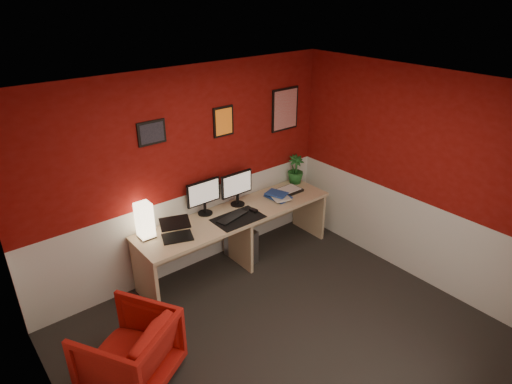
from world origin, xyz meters
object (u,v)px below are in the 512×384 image
monitor_left (204,192)px  pc_tower (241,243)px  desk (238,238)px  potted_plant (296,169)px  zen_tray (288,191)px  shoji_lamp (145,222)px  armchair (129,351)px  laptop (177,229)px  monitor_right (237,184)px

monitor_left → pc_tower: 0.91m
desk → potted_plant: 1.32m
zen_tray → potted_plant: size_ratio=0.87×
shoji_lamp → potted_plant: bearing=0.7°
desk → zen_tray: zen_tray is taller
potted_plant → monitor_left: bearing=179.1°
zen_tray → armchair: (-2.75, -0.92, -0.41)m
zen_tray → potted_plant: bearing=30.1°
laptop → potted_plant: bearing=26.9°
monitor_right → potted_plant: bearing=1.8°
potted_plant → shoji_lamp: bearing=-179.3°
desk → monitor_right: bearing=50.9°
desk → monitor_left: bearing=143.3°
potted_plant → pc_tower: 1.30m
shoji_lamp → monitor_left: monitor_left is taller
laptop → monitor_right: (1.00, 0.22, 0.18)m
monitor_right → potted_plant: (1.04, 0.03, -0.09)m
shoji_lamp → pc_tower: (1.21, -0.12, -0.70)m
monitor_right → monitor_left: bearing=173.0°
zen_tray → armchair: bearing=-161.6°
monitor_left → laptop: bearing=-153.0°
monitor_right → armchair: bearing=-152.4°
laptop → armchair: laptop is taller
laptop → monitor_right: monitor_right is taller
armchair → desk: bearing=175.0°
shoji_lamp → pc_tower: size_ratio=0.89×
potted_plant → armchair: (-3.03, -1.08, -0.59)m
potted_plant → desk: bearing=-170.0°
desk → shoji_lamp: 1.27m
desk → laptop: (-0.86, -0.05, 0.47)m
laptop → monitor_right: 1.04m
desk → monitor_right: size_ratio=4.48×
pc_tower → armchair: armchair is taller
desk → monitor_left: size_ratio=4.48×
desk → monitor_right: monitor_right is taller
desk → zen_tray: size_ratio=7.43×
shoji_lamp → monitor_right: 1.27m
desk → armchair: desk is taller
monitor_right → desk: bearing=-129.1°
potted_plant → armchair: size_ratio=0.54×
shoji_lamp → monitor_right: monitor_right is taller
desk → zen_tray: 0.98m
laptop → monitor_left: 0.64m
monitor_right → pc_tower: monitor_right is taller
armchair → zen_tray: bearing=168.2°
laptop → pc_tower: 1.14m
pc_tower → desk: bearing=-155.3°
shoji_lamp → armchair: (-0.73, -1.05, -0.59)m
laptop → monitor_right: bearing=32.3°
desk → shoji_lamp: shoji_lamp is taller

